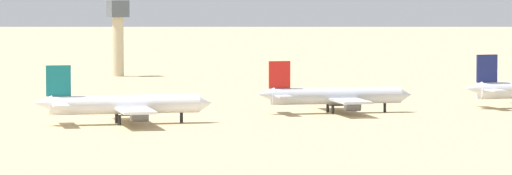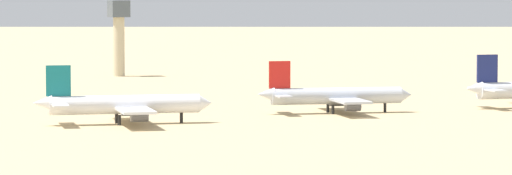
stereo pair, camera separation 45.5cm
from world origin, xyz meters
name	(u,v)px [view 2 (the right image)]	position (x,y,z in m)	size (l,w,h in m)	color
ground	(365,119)	(0.00, 0.00, 0.00)	(4000.00, 4000.00, 0.00)	tan
parked_jet_teal_3	(123,105)	(-44.94, 7.13, 3.49)	(32.12, 27.42, 10.65)	white
parked_jet_red_4	(335,96)	(0.08, 12.79, 3.37)	(30.94, 26.48, 10.28)	silver
control_tower	(119,31)	(0.39, 148.48, 12.90)	(5.20, 5.20, 21.38)	#C6B793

